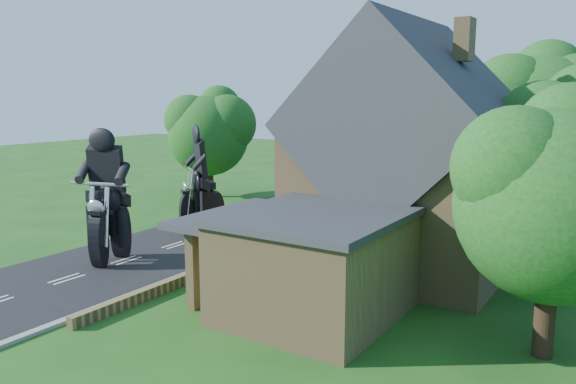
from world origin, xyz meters
The scene contains 18 objects.
ground centered at (0.00, 0.00, 0.00)m, with size 120.00×120.00×0.00m, color #194814.
road centered at (0.00, 0.00, 0.01)m, with size 7.00×80.00×0.02m, color black.
kerb centered at (3.65, 0.00, 0.06)m, with size 0.30×80.00×0.12m, color gray.
garden_wall centered at (4.30, 5.00, 0.20)m, with size 0.30×22.00×0.40m, color olive.
house centered at (10.49, 6.00, 4.34)m, with size 9.54×8.64×10.24m.
annex centered at (9.87, -0.80, 1.77)m, with size 7.05×5.94×3.44m.
tree_annex_side centered at (17.13, 0.10, 4.69)m, with size 5.64×5.20×7.48m.
tree_behind_house centered at (14.18, 16.14, 6.23)m, with size 7.81×7.20×10.08m.
tree_behind_left centered at (8.16, 17.13, 5.73)m, with size 6.94×6.40×9.16m.
tree_far_road centered at (-6.86, 14.11, 4.84)m, with size 6.08×5.60×7.84m.
shrub_a centered at (5.30, -1.00, 0.55)m, with size 0.90×0.90×1.10m, color #103413.
shrub_b centered at (5.30, 1.50, 0.55)m, with size 0.90×0.90×1.10m, color #103413.
shrub_c centered at (5.30, 4.00, 0.55)m, with size 0.90×0.90×1.10m, color #103413.
shrub_d centered at (5.30, 9.00, 0.55)m, with size 0.90×0.90×1.10m, color #103413.
shrub_e centered at (5.30, 11.50, 0.55)m, with size 0.90×0.90×1.10m, color #103413.
shrub_f centered at (5.30, 14.00, 0.55)m, with size 0.90×0.90×1.10m, color #103413.
motorcycle_lead centered at (-0.30, -0.56, 0.87)m, with size 0.47×1.86×1.74m, color black, non-canonical shape.
motorcycle_follow centered at (-0.23, 5.26, 0.85)m, with size 0.46×1.82×1.70m, color black, non-canonical shape.
Camera 1 is at (18.75, -16.02, 7.11)m, focal length 35.00 mm.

